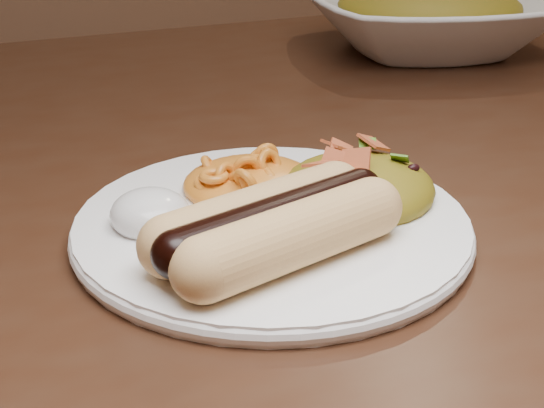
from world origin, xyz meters
name	(u,v)px	position (x,y,z in m)	size (l,w,h in m)	color
table	(209,261)	(0.00, 0.00, 0.66)	(1.60, 0.90, 0.75)	black
plate	(272,227)	(0.00, -0.15, 0.76)	(0.26, 0.26, 0.01)	white
hotdog	(275,224)	(-0.02, -0.19, 0.78)	(0.14, 0.10, 0.04)	#F0BC68
mac_and_cheese	(249,164)	(0.00, -0.10, 0.78)	(0.09, 0.09, 0.04)	orange
sour_cream	(149,203)	(-0.08, -0.13, 0.78)	(0.05, 0.05, 0.03)	white
taco_salad	(358,174)	(0.07, -0.14, 0.78)	(0.11, 0.10, 0.05)	#AC5C13
serving_bowl	(428,20)	(0.35, 0.24, 0.78)	(0.28, 0.28, 0.07)	white
bowl_filling	(429,7)	(0.35, 0.24, 0.80)	(0.21, 0.21, 0.05)	#AC5C13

